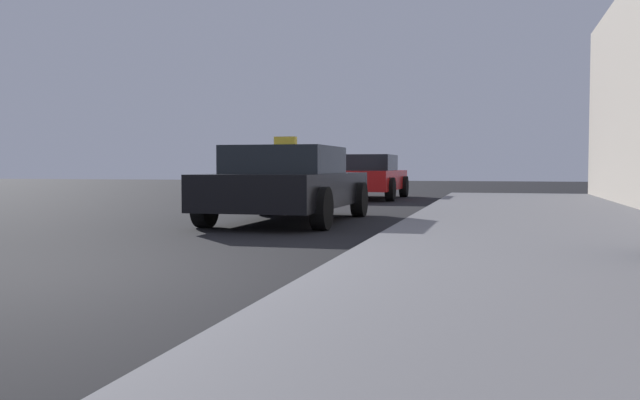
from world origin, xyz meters
The scene contains 4 objects.
ground_plane centered at (0.00, 0.00, 0.00)m, with size 80.00×80.00×0.00m, color black.
sidewalk centered at (4.00, 0.00, 0.07)m, with size 4.00×32.00×0.15m, color slate.
car_black centered at (-0.08, 6.07, 0.65)m, with size 2.07×4.45×1.43m.
car_red centered at (-0.31, 14.62, 0.65)m, with size 1.95×4.25×1.27m.
Camera 1 is at (3.36, -5.13, 0.94)m, focal length 38.92 mm.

